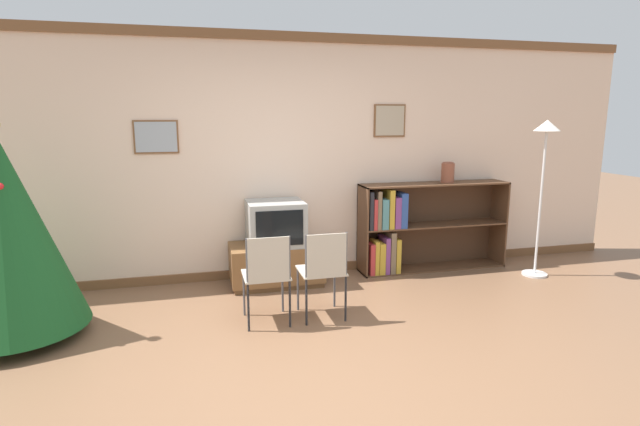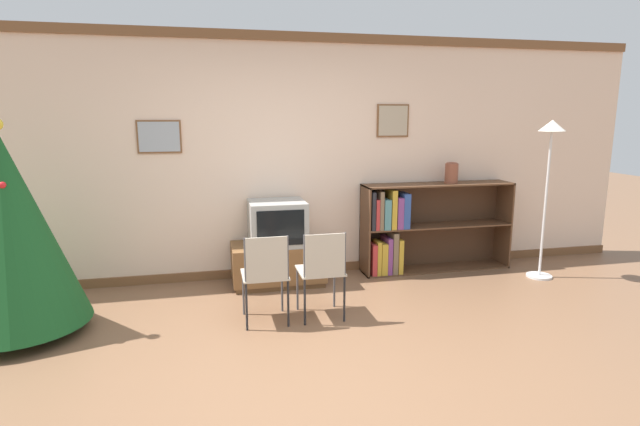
{
  "view_description": "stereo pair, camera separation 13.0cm",
  "coord_description": "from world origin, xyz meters",
  "px_view_note": "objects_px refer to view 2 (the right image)",
  "views": [
    {
      "loc": [
        -0.89,
        -3.28,
        1.83
      ],
      "look_at": [
        0.26,
        1.21,
        0.91
      ],
      "focal_mm": 28.0,
      "sensor_mm": 36.0,
      "label": 1
    },
    {
      "loc": [
        -0.77,
        -3.31,
        1.83
      ],
      "look_at": [
        0.26,
        1.21,
        0.91
      ],
      "focal_mm": 28.0,
      "sensor_mm": 36.0,
      "label": 2
    }
  ],
  "objects_px": {
    "christmas_tree": "(9,231)",
    "bookshelf": "(410,228)",
    "folding_chair_right": "(322,269)",
    "television": "(277,223)",
    "folding_chair_left": "(266,273)",
    "vase": "(452,173)",
    "standing_lamp": "(549,158)",
    "tv_console": "(278,264)"
  },
  "relations": [
    {
      "from": "folding_chair_left",
      "to": "bookshelf",
      "type": "distance_m",
      "value": 2.18
    },
    {
      "from": "television",
      "to": "vase",
      "type": "distance_m",
      "value": 2.13
    },
    {
      "from": "folding_chair_right",
      "to": "bookshelf",
      "type": "bearing_deg",
      "value": 41.31
    },
    {
      "from": "tv_console",
      "to": "folding_chair_right",
      "type": "bearing_deg",
      "value": -76.63
    },
    {
      "from": "folding_chair_left",
      "to": "vase",
      "type": "relative_size",
      "value": 3.37
    },
    {
      "from": "folding_chair_right",
      "to": "vase",
      "type": "xyz_separation_m",
      "value": [
        1.82,
        1.17,
        0.69
      ]
    },
    {
      "from": "christmas_tree",
      "to": "folding_chair_right",
      "type": "relative_size",
      "value": 2.2
    },
    {
      "from": "bookshelf",
      "to": "vase",
      "type": "bearing_deg",
      "value": -0.72
    },
    {
      "from": "christmas_tree",
      "to": "folding_chair_right",
      "type": "distance_m",
      "value": 2.61
    },
    {
      "from": "folding_chair_right",
      "to": "tv_console",
      "type": "bearing_deg",
      "value": 103.37
    },
    {
      "from": "bookshelf",
      "to": "standing_lamp",
      "type": "relative_size",
      "value": 1.01
    },
    {
      "from": "tv_console",
      "to": "television",
      "type": "height_order",
      "value": "television"
    },
    {
      "from": "christmas_tree",
      "to": "vase",
      "type": "bearing_deg",
      "value": 11.58
    },
    {
      "from": "vase",
      "to": "standing_lamp",
      "type": "height_order",
      "value": "standing_lamp"
    },
    {
      "from": "christmas_tree",
      "to": "standing_lamp",
      "type": "distance_m",
      "value": 5.29
    },
    {
      "from": "tv_console",
      "to": "vase",
      "type": "xyz_separation_m",
      "value": [
        2.07,
        0.1,
        0.94
      ]
    },
    {
      "from": "standing_lamp",
      "to": "folding_chair_right",
      "type": "bearing_deg",
      "value": -167.08
    },
    {
      "from": "television",
      "to": "folding_chair_right",
      "type": "relative_size",
      "value": 0.73
    },
    {
      "from": "vase",
      "to": "standing_lamp",
      "type": "relative_size",
      "value": 0.14
    },
    {
      "from": "bookshelf",
      "to": "vase",
      "type": "xyz_separation_m",
      "value": [
        0.49,
        -0.01,
        0.65
      ]
    },
    {
      "from": "folding_chair_right",
      "to": "standing_lamp",
      "type": "distance_m",
      "value": 2.9
    },
    {
      "from": "christmas_tree",
      "to": "bookshelf",
      "type": "height_order",
      "value": "christmas_tree"
    },
    {
      "from": "folding_chair_right",
      "to": "vase",
      "type": "distance_m",
      "value": 2.27
    },
    {
      "from": "folding_chair_right",
      "to": "standing_lamp",
      "type": "relative_size",
      "value": 0.46
    },
    {
      "from": "tv_console",
      "to": "christmas_tree",
      "type": "bearing_deg",
      "value": -160.91
    },
    {
      "from": "christmas_tree",
      "to": "tv_console",
      "type": "height_order",
      "value": "christmas_tree"
    },
    {
      "from": "folding_chair_right",
      "to": "standing_lamp",
      "type": "bearing_deg",
      "value": 12.92
    },
    {
      "from": "television",
      "to": "folding_chair_left",
      "type": "xyz_separation_m",
      "value": [
        -0.25,
        -1.06,
        -0.21
      ]
    },
    {
      "from": "vase",
      "to": "standing_lamp",
      "type": "bearing_deg",
      "value": -32.04
    },
    {
      "from": "folding_chair_left",
      "to": "folding_chair_right",
      "type": "xyz_separation_m",
      "value": [
        0.51,
        0.0,
        0.0
      ]
    },
    {
      "from": "bookshelf",
      "to": "standing_lamp",
      "type": "distance_m",
      "value": 1.7
    },
    {
      "from": "folding_chair_left",
      "to": "vase",
      "type": "xyz_separation_m",
      "value": [
        2.33,
        1.17,
        0.69
      ]
    },
    {
      "from": "television",
      "to": "standing_lamp",
      "type": "distance_m",
      "value": 3.06
    },
    {
      "from": "folding_chair_right",
      "to": "television",
      "type": "bearing_deg",
      "value": 103.4
    },
    {
      "from": "christmas_tree",
      "to": "vase",
      "type": "height_order",
      "value": "christmas_tree"
    },
    {
      "from": "tv_console",
      "to": "standing_lamp",
      "type": "height_order",
      "value": "standing_lamp"
    },
    {
      "from": "vase",
      "to": "standing_lamp",
      "type": "distance_m",
      "value": 1.05
    },
    {
      "from": "television",
      "to": "folding_chair_left",
      "type": "relative_size",
      "value": 0.73
    },
    {
      "from": "christmas_tree",
      "to": "television",
      "type": "distance_m",
      "value": 2.45
    },
    {
      "from": "folding_chair_left",
      "to": "standing_lamp",
      "type": "height_order",
      "value": "standing_lamp"
    },
    {
      "from": "tv_console",
      "to": "bookshelf",
      "type": "bearing_deg",
      "value": 3.8
    },
    {
      "from": "television",
      "to": "folding_chair_right",
      "type": "bearing_deg",
      "value": -76.6
    }
  ]
}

